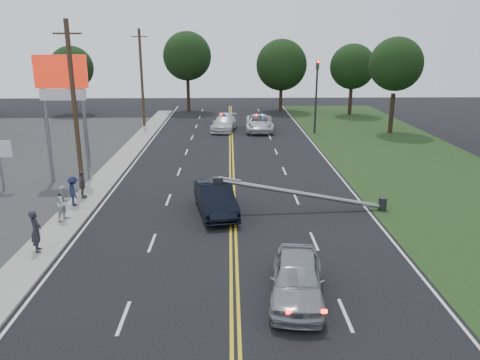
{
  "coord_description": "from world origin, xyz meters",
  "views": [
    {
      "loc": [
        -0.15,
        -15.61,
        8.83
      ],
      "look_at": [
        0.4,
        8.21,
        1.7
      ],
      "focal_mm": 35.0,
      "sensor_mm": 36.0,
      "label": 1
    }
  ],
  "objects_px": {
    "emergency_a": "(259,123)",
    "bystander_d": "(82,185)",
    "crashed_sedan": "(215,198)",
    "pylon_sign": "(62,88)",
    "bystander_c": "(74,191)",
    "utility_pole_mid": "(75,107)",
    "utility_pole_far": "(142,78)",
    "fallen_streetlight": "(311,195)",
    "traffic_signal": "(316,90)",
    "emergency_b": "(224,123)",
    "waiting_sedan": "(297,278)",
    "bystander_a": "(36,231)",
    "bystander_b": "(64,203)"
  },
  "relations": [
    {
      "from": "pylon_sign",
      "to": "crashed_sedan",
      "type": "xyz_separation_m",
      "value": [
        9.59,
        -6.22,
        -5.18
      ]
    },
    {
      "from": "crashed_sedan",
      "to": "bystander_d",
      "type": "bearing_deg",
      "value": 152.1
    },
    {
      "from": "emergency_a",
      "to": "traffic_signal",
      "type": "bearing_deg",
      "value": -11.22
    },
    {
      "from": "pylon_sign",
      "to": "emergency_b",
      "type": "height_order",
      "value": "pylon_sign"
    },
    {
      "from": "bystander_b",
      "to": "bystander_a",
      "type": "bearing_deg",
      "value": -158.0
    },
    {
      "from": "pylon_sign",
      "to": "fallen_streetlight",
      "type": "bearing_deg",
      "value": -22.22
    },
    {
      "from": "emergency_a",
      "to": "bystander_d",
      "type": "distance_m",
      "value": 24.07
    },
    {
      "from": "pylon_sign",
      "to": "utility_pole_far",
      "type": "relative_size",
      "value": 0.8
    },
    {
      "from": "waiting_sedan",
      "to": "emergency_b",
      "type": "relative_size",
      "value": 0.87
    },
    {
      "from": "bystander_a",
      "to": "utility_pole_far",
      "type": "bearing_deg",
      "value": -14.63
    },
    {
      "from": "pylon_sign",
      "to": "crashed_sedan",
      "type": "bearing_deg",
      "value": -32.96
    },
    {
      "from": "fallen_streetlight",
      "to": "utility_pole_far",
      "type": "relative_size",
      "value": 0.94
    },
    {
      "from": "fallen_streetlight",
      "to": "emergency_b",
      "type": "height_order",
      "value": "fallen_streetlight"
    },
    {
      "from": "pylon_sign",
      "to": "bystander_c",
      "type": "xyz_separation_m",
      "value": [
        1.81,
        -5.14,
        -5.06
      ]
    },
    {
      "from": "emergency_a",
      "to": "bystander_c",
      "type": "bearing_deg",
      "value": -115.41
    },
    {
      "from": "emergency_b",
      "to": "bystander_d",
      "type": "distance_m",
      "value": 22.82
    },
    {
      "from": "utility_pole_far",
      "to": "bystander_d",
      "type": "relative_size",
      "value": 6.21
    },
    {
      "from": "pylon_sign",
      "to": "utility_pole_far",
      "type": "distance_m",
      "value": 20.06
    },
    {
      "from": "utility_pole_far",
      "to": "emergency_a",
      "type": "distance_m",
      "value": 13.11
    },
    {
      "from": "traffic_signal",
      "to": "utility_pole_far",
      "type": "height_order",
      "value": "utility_pole_far"
    },
    {
      "from": "emergency_b",
      "to": "emergency_a",
      "type": "bearing_deg",
      "value": 4.77
    },
    {
      "from": "crashed_sedan",
      "to": "bystander_b",
      "type": "xyz_separation_m",
      "value": [
        -7.54,
        -1.1,
        0.2
      ]
    },
    {
      "from": "waiting_sedan",
      "to": "traffic_signal",
      "type": "bearing_deg",
      "value": 86.6
    },
    {
      "from": "pylon_sign",
      "to": "emergency_a",
      "type": "height_order",
      "value": "pylon_sign"
    },
    {
      "from": "emergency_b",
      "to": "bystander_c",
      "type": "distance_m",
      "value": 24.02
    },
    {
      "from": "bystander_d",
      "to": "utility_pole_mid",
      "type": "bearing_deg",
      "value": 9.08
    },
    {
      "from": "bystander_c",
      "to": "traffic_signal",
      "type": "bearing_deg",
      "value": -65.87
    },
    {
      "from": "bystander_a",
      "to": "waiting_sedan",
      "type": "bearing_deg",
      "value": -126.24
    },
    {
      "from": "fallen_streetlight",
      "to": "bystander_c",
      "type": "distance_m",
      "value": 12.9
    },
    {
      "from": "traffic_signal",
      "to": "bystander_b",
      "type": "xyz_separation_m",
      "value": [
        -16.75,
        -23.31,
        -3.19
      ]
    },
    {
      "from": "pylon_sign",
      "to": "utility_pole_far",
      "type": "height_order",
      "value": "utility_pole_far"
    },
    {
      "from": "fallen_streetlight",
      "to": "waiting_sedan",
      "type": "height_order",
      "value": "fallen_streetlight"
    },
    {
      "from": "fallen_streetlight",
      "to": "emergency_b",
      "type": "distance_m",
      "value": 24.01
    },
    {
      "from": "traffic_signal",
      "to": "bystander_c",
      "type": "bearing_deg",
      "value": -128.78
    },
    {
      "from": "bystander_a",
      "to": "bystander_b",
      "type": "xyz_separation_m",
      "value": [
        -0.03,
        3.67,
        -0.02
      ]
    },
    {
      "from": "utility_pole_mid",
      "to": "bystander_d",
      "type": "bearing_deg",
      "value": -72.12
    },
    {
      "from": "bystander_d",
      "to": "bystander_a",
      "type": "bearing_deg",
      "value": 172.58
    },
    {
      "from": "waiting_sedan",
      "to": "bystander_c",
      "type": "bearing_deg",
      "value": 145.96
    },
    {
      "from": "emergency_b",
      "to": "bystander_d",
      "type": "bearing_deg",
      "value": -101.54
    },
    {
      "from": "bystander_c",
      "to": "crashed_sedan",
      "type": "bearing_deg",
      "value": -124.96
    },
    {
      "from": "utility_pole_mid",
      "to": "bystander_b",
      "type": "height_order",
      "value": "utility_pole_mid"
    },
    {
      "from": "fallen_streetlight",
      "to": "bystander_b",
      "type": "bearing_deg",
      "value": -174.06
    },
    {
      "from": "utility_pole_mid",
      "to": "emergency_a",
      "type": "distance_m",
      "value": 23.13
    },
    {
      "from": "traffic_signal",
      "to": "emergency_b",
      "type": "bearing_deg",
      "value": 170.46
    },
    {
      "from": "utility_pole_mid",
      "to": "waiting_sedan",
      "type": "bearing_deg",
      "value": -48.48
    },
    {
      "from": "utility_pole_far",
      "to": "emergency_a",
      "type": "relative_size",
      "value": 1.71
    },
    {
      "from": "pylon_sign",
      "to": "utility_pole_mid",
      "type": "relative_size",
      "value": 0.8
    },
    {
      "from": "traffic_signal",
      "to": "emergency_b",
      "type": "relative_size",
      "value": 1.35
    },
    {
      "from": "emergency_b",
      "to": "bystander_b",
      "type": "xyz_separation_m",
      "value": [
        -7.77,
        -24.82,
        0.26
      ]
    },
    {
      "from": "utility_pole_mid",
      "to": "bystander_a",
      "type": "relative_size",
      "value": 5.42
    }
  ]
}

